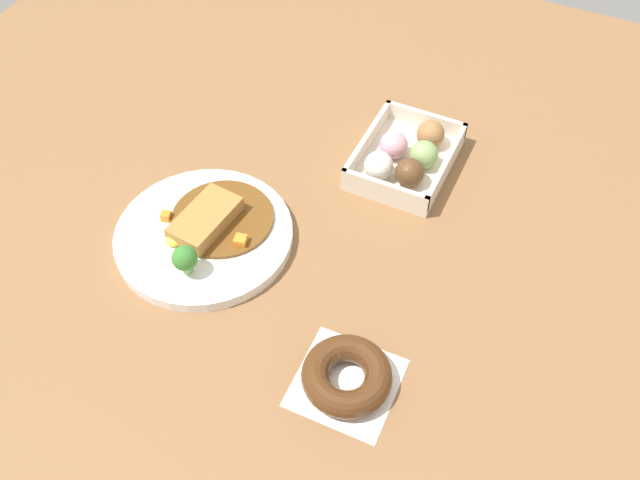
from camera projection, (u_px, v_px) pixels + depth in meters
ground_plane at (281, 221)px, 1.04m from camera, size 1.60×1.60×0.00m
curry_plate at (205, 233)px, 1.00m from camera, size 0.27×0.27×0.07m
donut_box at (406, 157)px, 1.09m from camera, size 0.19×0.15×0.06m
chocolate_ring_donut at (347, 376)px, 0.84m from camera, size 0.13×0.13×0.04m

